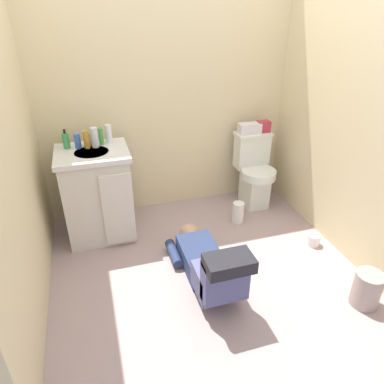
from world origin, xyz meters
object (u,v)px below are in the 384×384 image
Objects in this scene: faucet at (90,140)px; toiletry_bag at (263,126)px; bottle_blue at (78,141)px; trash_can at (367,289)px; person_plumber at (208,264)px; tissue_box at (250,128)px; paper_towel_roll at (238,213)px; vanity_cabinet at (98,194)px; bottle_amber at (86,140)px; bottle_green at (101,136)px; toilet at (254,171)px; toilet_paper_roll at (314,240)px; bottle_clear at (94,137)px; soap_dispenser at (66,141)px; bottle_white at (109,134)px.

toiletry_bag is (1.68, 0.07, -0.06)m from faucet.
trash_can is (1.82, -1.53, -0.75)m from bottle_blue.
person_plumber is 4.84× the size of tissue_box.
person_plumber reaches higher than paper_towel_roll.
faucet is 1.45m from person_plumber.
faucet reaches higher than vanity_cabinet.
tissue_box is 0.85m from paper_towel_roll.
paper_towel_roll is at bearing -8.71° from vanity_cabinet.
bottle_amber reaches higher than bottle_green.
toilet_paper_roll is (0.20, -0.85, -0.32)m from toilet.
toilet is 0.70× the size of person_plumber.
toilet is 1.69m from bottle_amber.
toilet is 0.46m from toiletry_bag.
bottle_clear reaches higher than trash_can.
soap_dispenser is 0.17m from bottle_amber.
soap_dispenser is at bearing -175.13° from bottle_white.
bottle_clear is at bearing -150.72° from bottle_white.
bottle_amber is (-0.75, 0.98, 0.72)m from person_plumber.
bottle_amber reaches higher than toilet_paper_roll.
toiletry_bag is 0.59× the size of paper_towel_roll.
vanity_cabinet is at bearing 140.13° from trash_can.
vanity_cabinet is at bearing -172.01° from tissue_box.
toiletry_bag is 0.83× the size of bottle_amber.
person_plumber is 9.68× the size of toilet_paper_roll.
vanity_cabinet is (-1.57, -0.12, 0.05)m from toilet.
bottle_white is at bearing -177.56° from tissue_box.
bottle_green is at bearing 164.55° from paper_towel_roll.
bottle_amber is at bearing 109.91° from vanity_cabinet.
bottle_blue is 0.14m from bottle_clear.
bottle_blue is (-0.10, -0.05, 0.01)m from faucet.
bottle_amber is at bearing -15.20° from soap_dispenser.
person_plumber is at bearing -125.94° from tissue_box.
bottle_clear is at bearing 4.94° from bottle_amber.
soap_dispenser is at bearing 163.21° from bottle_blue.
person_plumber is at bearing -52.68° from bottle_amber.
person_plumber is 8.59× the size of toiletry_bag.
bottle_clear reaches higher than bottle_amber.
soap_dispenser is (-1.72, -0.09, 0.09)m from tissue_box.
tissue_box is at bearing 116.43° from toilet.
bottle_clear is at bearing -9.50° from soap_dispenser.
toilet is at bearing 95.16° from trash_can.
bottle_blue reaches higher than vanity_cabinet.
person_plumber is 7.30× the size of bottle_green.
bottle_blue is 0.78× the size of bottle_white.
tissue_box is (0.81, 1.12, 0.62)m from person_plumber.
tissue_box is (-0.05, 0.09, 0.43)m from toilet.
trash_can is at bearing -45.62° from bottle_white.
vanity_cabinet reaches higher than person_plumber.
bottle_amber is at bearing -13.15° from bottle_blue.
paper_towel_roll is (1.27, -0.20, -0.31)m from vanity_cabinet.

